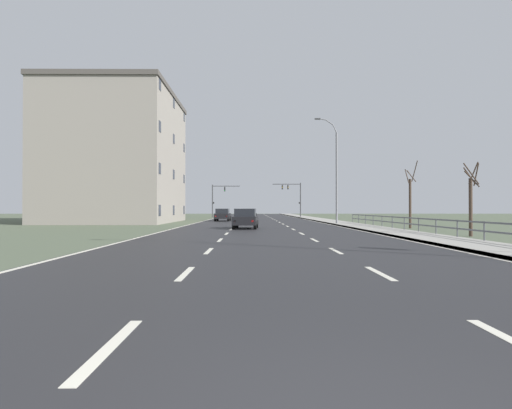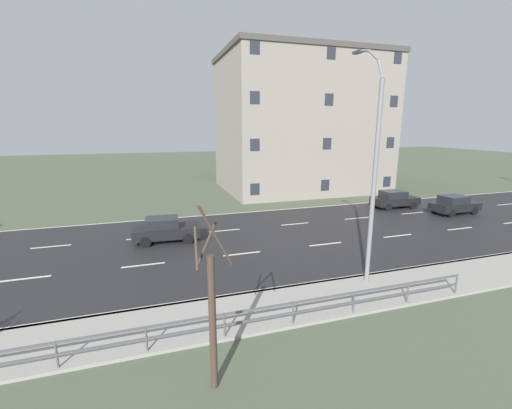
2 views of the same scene
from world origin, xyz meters
name	(u,v)px [view 1 (image 1 of 2)]	position (x,y,z in m)	size (l,w,h in m)	color
ground_plane	(259,222)	(0.00, 48.00, -0.06)	(160.00, 160.00, 0.12)	#4C5642
road_asphalt_strip	(257,219)	(0.00, 60.00, 0.01)	(14.00, 120.00, 0.03)	#232326
sidewalk_right	(314,219)	(8.43, 60.00, 0.06)	(3.00, 120.00, 0.12)	gray
guardrail	(427,223)	(9.85, 22.83, 0.71)	(0.07, 38.24, 1.00)	#515459
street_lamp_midground	(335,172)	(7.47, 39.03, 5.19)	(2.27, 0.24, 10.56)	slate
traffic_signal_right	(294,194)	(6.67, 73.29, 4.27)	(5.11, 0.36, 6.22)	#38383A
traffic_signal_left	(218,196)	(-6.99, 73.25, 3.86)	(4.98, 0.36, 5.86)	#38383A
car_far_right	(223,215)	(-4.46, 50.46, 0.80)	(1.95, 4.16, 1.57)	black
car_near_left	(246,218)	(-1.27, 30.37, 0.80)	(2.03, 4.20, 1.57)	black
car_mid_centre	(249,214)	(-1.15, 53.78, 0.80)	(2.00, 4.18, 1.57)	black
brick_building	(118,158)	(-16.27, 46.42, 7.46)	(13.05, 17.59, 14.90)	gray
bare_tree_near	(471,201)	(11.67, 21.16, 2.00)	(0.95, 0.96, 4.24)	#423328
bare_tree_mid	(410,200)	(11.89, 30.99, 2.25)	(0.92, 0.93, 5.40)	#423328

